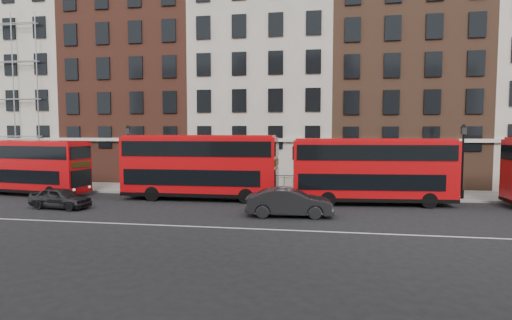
% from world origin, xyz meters
% --- Properties ---
extents(ground, '(120.00, 120.00, 0.00)m').
position_xyz_m(ground, '(0.00, 0.00, 0.00)').
color(ground, black).
rests_on(ground, ground).
extents(pavement, '(80.00, 5.00, 0.15)m').
position_xyz_m(pavement, '(0.00, 10.50, 0.07)').
color(pavement, gray).
rests_on(pavement, ground).
extents(kerb, '(80.00, 0.30, 0.16)m').
position_xyz_m(kerb, '(0.00, 8.00, 0.08)').
color(kerb, gray).
rests_on(kerb, ground).
extents(road_centre_line, '(70.00, 0.12, 0.01)m').
position_xyz_m(road_centre_line, '(0.00, -2.00, 0.01)').
color(road_centre_line, white).
rests_on(road_centre_line, ground).
extents(building_terrace, '(64.00, 11.95, 22.00)m').
position_xyz_m(building_terrace, '(-0.31, 17.88, 10.24)').
color(building_terrace, '#B1A999').
rests_on(building_terrace, ground).
extents(bus_a, '(10.30, 3.76, 4.23)m').
position_xyz_m(bus_a, '(-17.06, 6.08, 2.27)').
color(bus_a, '#B8090D').
rests_on(bus_a, ground).
extents(bus_b, '(11.17, 2.87, 4.67)m').
position_xyz_m(bus_b, '(-3.13, 6.07, 2.51)').
color(bus_b, '#B8090D').
rests_on(bus_b, ground).
extents(bus_c, '(10.78, 3.39, 4.46)m').
position_xyz_m(bus_c, '(8.89, 6.07, 2.39)').
color(bus_c, '#B8090D').
rests_on(bus_c, ground).
extents(car_rear, '(4.11, 2.02, 1.35)m').
position_xyz_m(car_rear, '(-10.94, 1.38, 0.67)').
color(car_rear, black).
rests_on(car_rear, ground).
extents(car_front, '(5.13, 2.14, 1.65)m').
position_xyz_m(car_front, '(3.74, 1.32, 0.82)').
color(car_front, '#242427').
rests_on(car_front, ground).
extents(lamp_post_left, '(0.44, 0.44, 5.33)m').
position_xyz_m(lamp_post_left, '(-9.92, 8.67, 3.08)').
color(lamp_post_left, black).
rests_on(lamp_post_left, pavement).
extents(lamp_post_right, '(0.44, 0.44, 5.33)m').
position_xyz_m(lamp_post_right, '(15.49, 8.75, 3.08)').
color(lamp_post_right, black).
rests_on(lamp_post_right, pavement).
extents(iron_railings, '(6.60, 0.06, 1.00)m').
position_xyz_m(iron_railings, '(0.00, 12.70, 0.65)').
color(iron_railings, black).
rests_on(iron_railings, pavement).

